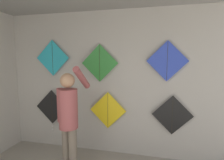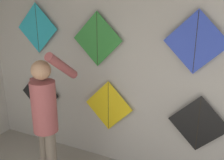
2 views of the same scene
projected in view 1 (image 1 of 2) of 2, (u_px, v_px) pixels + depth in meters
The scene contains 8 objects.
back_panel at pixel (105, 84), 3.47m from camera, with size 4.84×0.06×2.80m, color #BCB7AD.
shopkeeper at pixel (69, 116), 2.71m from camera, with size 0.43×0.56×1.78m.
kite_0 at pixel (52, 108), 3.70m from camera, with size 0.73×0.04×0.86m.
kite_1 at pixel (108, 110), 3.42m from camera, with size 0.73×0.01×0.73m.
kite_2 at pixel (172, 115), 3.16m from camera, with size 0.73×0.01×0.73m.
kite_3 at pixel (53, 58), 3.56m from camera, with size 0.73×0.01×0.73m.
kite_4 at pixel (100, 63), 3.35m from camera, with size 0.73×0.01×0.73m.
kite_5 at pixel (167, 61), 3.07m from camera, with size 0.73×0.01×0.73m.
Camera 1 is at (0.90, 0.01, 1.87)m, focal length 28.00 mm.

